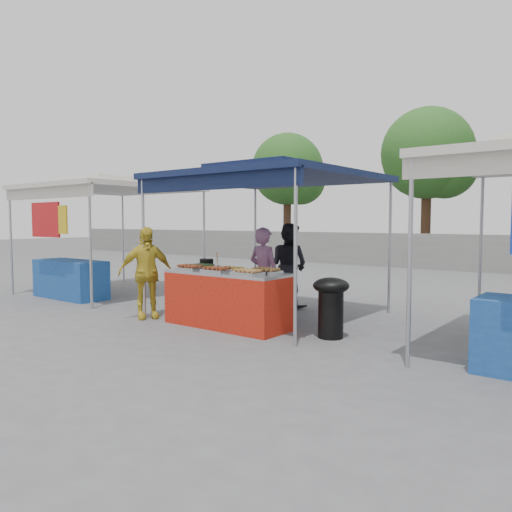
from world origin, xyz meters
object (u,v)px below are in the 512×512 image
Objects in this scene: customer_person at (146,273)px; cooking_pot at (207,263)px; wok_burner at (331,302)px; helper_man at (289,266)px; vendor_table at (228,299)px; vendor_woman at (264,274)px.

cooking_pot is at bearing -15.32° from customer_person.
customer_person is (-3.13, -0.66, 0.26)m from wok_burner.
helper_man is at bearing 155.98° from wok_burner.
customer_person is at bearing -166.62° from vendor_table.
vendor_table is 2.35× the size of wok_burner.
cooking_pot is (-0.80, 0.37, 0.49)m from vendor_table.
vendor_woman reaches higher than wok_burner.
wok_burner is 1.59m from vendor_woman.
wok_burner is (1.63, 0.30, 0.08)m from vendor_table.
cooking_pot is 1.01m from vendor_woman.
customer_person is (-0.70, -0.72, -0.15)m from cooking_pot.
helper_man is 1.03× the size of customer_person.
helper_man is 2.66m from customer_person.
customer_person is (-1.29, -2.33, -0.02)m from helper_man.
vendor_woman is 0.99× the size of customer_person.
helper_man is (-0.22, 1.97, 0.37)m from vendor_table.
vendor_table is at bearing 81.57° from vendor_woman.
vendor_woman is (0.13, 0.75, 0.34)m from vendor_table.
cooking_pot is at bearing 155.47° from vendor_table.
wok_burner is at bearing -49.28° from customer_person.
vendor_woman is 0.96× the size of helper_man.
vendor_table is 1.31× the size of customer_person.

